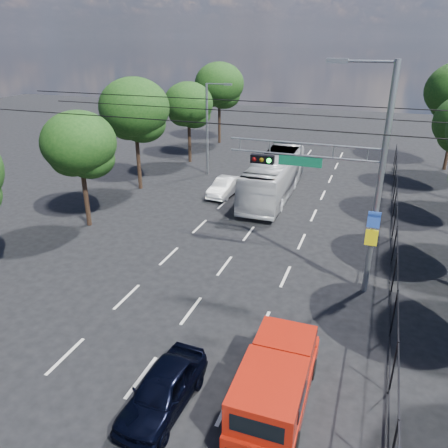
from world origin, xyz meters
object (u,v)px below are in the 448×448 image
at_px(signal_mast, 349,172).
at_px(white_van, 225,187).
at_px(red_pickup, 276,380).
at_px(white_bus, 274,176).
at_px(navy_hatchback, 163,390).

xyz_separation_m(signal_mast, white_van, (-8.75, 9.70, -4.63)).
xyz_separation_m(red_pickup, white_bus, (-4.62, 18.26, 0.44)).
relative_size(red_pickup, white_bus, 0.49).
xyz_separation_m(signal_mast, navy_hatchback, (-4.03, -8.82, -4.60)).
bearing_deg(red_pickup, white_van, 114.29).
bearing_deg(white_van, white_bus, 19.32).
bearing_deg(signal_mast, white_van, 132.05).
relative_size(navy_hatchback, white_van, 1.01).
xyz_separation_m(signal_mast, red_pickup, (-0.91, -7.68, -4.24)).
relative_size(red_pickup, navy_hatchback, 1.35).
bearing_deg(red_pickup, signal_mast, 83.27).
relative_size(signal_mast, navy_hatchback, 2.53).
distance_m(red_pickup, navy_hatchback, 3.35).
bearing_deg(navy_hatchback, white_van, 106.31).
bearing_deg(white_bus, signal_mast, -63.65).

